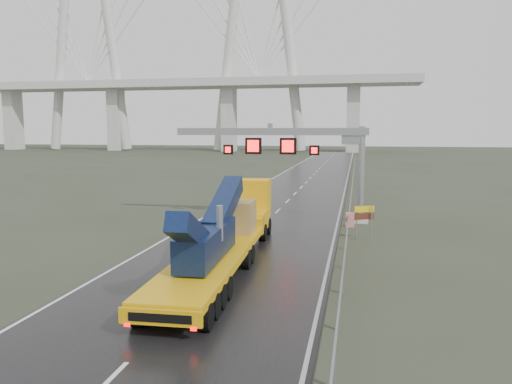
% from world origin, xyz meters
% --- Properties ---
extents(ground, '(400.00, 400.00, 0.00)m').
position_xyz_m(ground, '(0.00, 0.00, 0.00)').
color(ground, '#2F3323').
rests_on(ground, ground).
extents(road, '(11.00, 200.00, 0.02)m').
position_xyz_m(road, '(0.00, 40.00, 0.01)').
color(road, black).
rests_on(road, ground).
extents(guardrail, '(0.20, 140.00, 1.40)m').
position_xyz_m(guardrail, '(6.10, 30.00, 0.70)').
color(guardrail, gray).
rests_on(guardrail, ground).
extents(sign_gantry, '(14.90, 1.20, 7.42)m').
position_xyz_m(sign_gantry, '(2.10, 17.99, 5.61)').
color(sign_gantry, silver).
rests_on(sign_gantry, ground).
extents(heavy_haul_truck, '(3.53, 18.86, 4.41)m').
position_xyz_m(heavy_haul_truck, '(-0.05, 5.82, 1.71)').
color(heavy_haul_truck, orange).
rests_on(heavy_haul_truck, ground).
extents(exit_sign_pair, '(1.21, 0.56, 2.23)m').
position_xyz_m(exit_sign_pair, '(7.10, 11.79, 1.56)').
color(exit_sign_pair, '#92949A').
rests_on(exit_sign_pair, ground).
extents(striped_barrier, '(0.62, 0.35, 1.03)m').
position_xyz_m(striped_barrier, '(6.18, 16.01, 0.51)').
color(striped_barrier, red).
rests_on(striped_barrier, ground).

